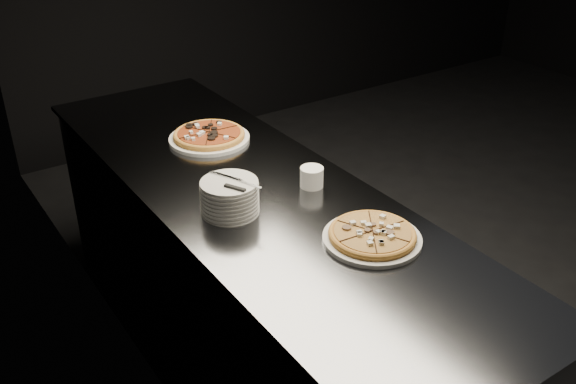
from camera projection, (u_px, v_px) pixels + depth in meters
floor at (558, 226)px, 3.85m from camera, size 5.00×5.00×0.00m
wall_left at (140, 79)px, 1.94m from camera, size 0.02×5.00×2.80m
counter at (253, 286)px, 2.58m from camera, size 0.74×2.44×0.92m
pizza_mushroom at (372, 236)px, 2.03m from camera, size 0.32×0.32×0.04m
pizza_tomato at (209, 136)px, 2.70m from camera, size 0.34×0.34×0.04m
plate_stack at (230, 197)px, 2.16m from camera, size 0.20×0.20×0.12m
cutlery at (233, 182)px, 2.13m from camera, size 0.08×0.21×0.01m
ramekin at (312, 177)px, 2.34m from camera, size 0.09×0.09×0.08m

